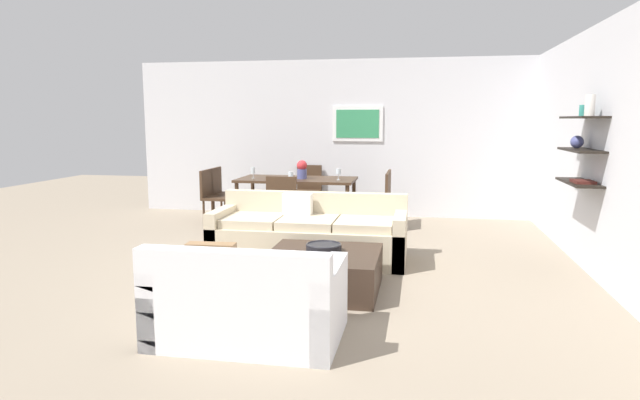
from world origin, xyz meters
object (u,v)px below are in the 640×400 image
at_px(sofa_beige, 309,236).
at_px(wine_glass_foot, 291,175).
at_px(dining_table, 297,183).
at_px(dining_chair_head, 308,187).
at_px(wine_glass_head, 302,168).
at_px(centerpiece_vase, 302,169).
at_px(dining_chair_foot, 283,202).
at_px(decorative_bowl, 324,247).
at_px(wine_glass_right_near, 338,172).
at_px(dining_chair_right_near, 380,198).
at_px(dining_chair_right_far, 382,194).
at_px(wine_glass_left_near, 253,171).
at_px(coffee_table, 323,271).
at_px(loveseat_white, 248,302).
at_px(dining_chair_left_near, 213,193).
at_px(dining_chair_left_far, 222,190).

distance_m(sofa_beige, wine_glass_foot, 1.90).
distance_m(dining_table, dining_chair_head, 0.89).
distance_m(wine_glass_head, centerpiece_vase, 0.46).
bearing_deg(centerpiece_vase, dining_chair_foot, -96.37).
bearing_deg(decorative_bowl, centerpiece_vase, 106.12).
relative_size(wine_glass_right_near, wine_glass_foot, 1.21).
xyz_separation_m(dining_table, centerpiece_vase, (0.09, -0.05, 0.22)).
height_order(dining_chair_right_near, dining_chair_right_far, same).
bearing_deg(wine_glass_left_near, wine_glass_foot, -23.10).
relative_size(coffee_table, dining_table, 0.59).
xyz_separation_m(dining_chair_head, dining_chair_right_far, (1.33, -0.66, 0.00)).
height_order(loveseat_white, dining_chair_right_near, dining_chair_right_near).
xyz_separation_m(dining_chair_left_near, dining_chair_head, (1.33, 1.09, 0.00)).
relative_size(loveseat_white, coffee_table, 1.29).
xyz_separation_m(dining_table, dining_chair_head, (-0.00, 0.87, -0.18)).
bearing_deg(dining_chair_foot, dining_chair_left_near, 153.49).
xyz_separation_m(dining_chair_right_far, wine_glass_head, (-1.33, 0.20, 0.37)).
relative_size(decorative_bowl, dining_chair_left_near, 0.41).
bearing_deg(dining_chair_foot, wine_glass_head, 90.00).
bearing_deg(wine_glass_right_near, centerpiece_vase, 173.19).
bearing_deg(dining_chair_left_far, dining_table, -8.98).
bearing_deg(wine_glass_head, dining_chair_left_near, -155.09).
bearing_deg(decorative_bowl, wine_glass_right_near, 95.93).
xyz_separation_m(dining_chair_left_far, wine_glass_head, (1.33, 0.20, 0.37)).
distance_m(coffee_table, decorative_bowl, 0.24).
xyz_separation_m(dining_chair_right_near, dining_chair_right_far, (0.00, 0.42, 0.00)).
distance_m(dining_chair_head, centerpiece_vase, 1.00).
distance_m(coffee_table, wine_glass_foot, 3.10).
bearing_deg(dining_chair_head, wine_glass_head, -90.00).
height_order(sofa_beige, wine_glass_head, wine_glass_head).
distance_m(dining_chair_left_far, dining_chair_right_near, 2.70).
distance_m(sofa_beige, dining_chair_foot, 1.40).
distance_m(dining_chair_right_near, dining_chair_right_far, 0.42).
distance_m(dining_chair_right_near, centerpiece_vase, 1.31).
xyz_separation_m(dining_chair_right_near, wine_glass_foot, (-1.33, -0.20, 0.35)).
bearing_deg(wine_glass_left_near, centerpiece_vase, 5.20).
distance_m(dining_chair_head, wine_glass_foot, 1.33).
bearing_deg(dining_chair_left_near, centerpiece_vase, 6.62).
height_order(dining_chair_left_far, wine_glass_head, wine_glass_head).
xyz_separation_m(decorative_bowl, wine_glass_right_near, (-0.32, 3.09, 0.46)).
xyz_separation_m(loveseat_white, centerpiece_vase, (-0.56, 4.51, 0.61)).
height_order(sofa_beige, wine_glass_right_near, wine_glass_right_near).
height_order(sofa_beige, dining_chair_head, dining_chair_head).
distance_m(decorative_bowl, centerpiece_vase, 3.32).
bearing_deg(wine_glass_foot, dining_chair_left_far, 155.09).
bearing_deg(dining_chair_left_near, coffee_table, -52.48).
distance_m(dining_chair_right_far, wine_glass_left_near, 2.07).
height_order(wine_glass_head, centerpiece_vase, centerpiece_vase).
distance_m(dining_table, dining_chair_foot, 0.89).
bearing_deg(wine_glass_foot, wine_glass_right_near, 23.10).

